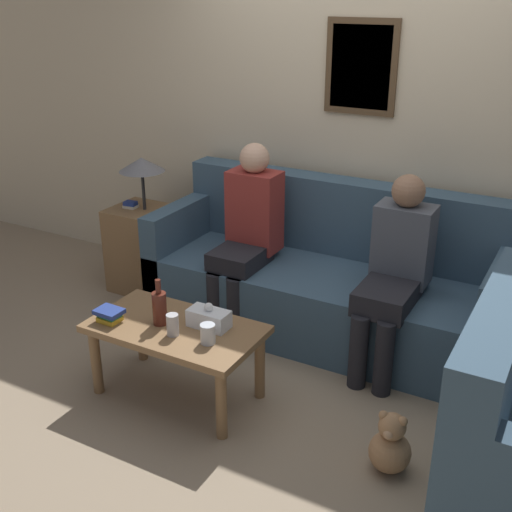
% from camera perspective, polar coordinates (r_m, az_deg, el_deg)
% --- Properties ---
extents(ground_plane, '(16.00, 16.00, 0.00)m').
position_cam_1_polar(ground_plane, '(4.08, 3.17, -9.46)').
color(ground_plane, gray).
extents(wall_back, '(9.00, 0.08, 2.60)m').
position_cam_1_polar(wall_back, '(4.44, 9.18, 11.19)').
color(wall_back, beige).
rests_on(wall_back, ground_plane).
extents(couch_main, '(2.35, 0.87, 0.98)m').
position_cam_1_polar(couch_main, '(4.34, 6.29, -2.39)').
color(couch_main, '#385166').
rests_on(couch_main, ground_plane).
extents(coffee_table, '(0.96, 0.53, 0.45)m').
position_cam_1_polar(coffee_table, '(3.63, -7.13, -7.13)').
color(coffee_table, olive).
rests_on(coffee_table, ground_plane).
extents(side_table_with_lamp, '(0.43, 0.42, 1.04)m').
position_cam_1_polar(side_table_with_lamp, '(4.96, -10.09, 1.30)').
color(side_table_with_lamp, olive).
rests_on(side_table_with_lamp, ground_plane).
extents(wine_bottle, '(0.08, 0.08, 0.27)m').
position_cam_1_polar(wine_bottle, '(3.58, -8.58, -4.53)').
color(wine_bottle, '#562319').
rests_on(wine_bottle, coffee_table).
extents(drinking_glass, '(0.08, 0.08, 0.11)m').
position_cam_1_polar(drinking_glass, '(3.39, -4.31, -6.90)').
color(drinking_glass, silver).
rests_on(drinking_glass, coffee_table).
extents(book_stack, '(0.15, 0.12, 0.07)m').
position_cam_1_polar(book_stack, '(3.69, -12.90, -5.11)').
color(book_stack, gold).
rests_on(book_stack, coffee_table).
extents(soda_can, '(0.07, 0.07, 0.12)m').
position_cam_1_polar(soda_can, '(3.48, -7.42, -6.08)').
color(soda_can, '#BCBCC1').
rests_on(soda_can, coffee_table).
extents(tissue_box, '(0.23, 0.12, 0.15)m').
position_cam_1_polar(tissue_box, '(3.54, -4.21, -5.52)').
color(tissue_box, silver).
rests_on(tissue_box, coffee_table).
extents(person_left, '(0.34, 0.57, 1.25)m').
position_cam_1_polar(person_left, '(4.27, -0.79, 2.32)').
color(person_left, black).
rests_on(person_left, ground_plane).
extents(person_right, '(0.34, 0.63, 1.18)m').
position_cam_1_polar(person_right, '(3.87, 12.26, -1.07)').
color(person_right, black).
rests_on(person_right, ground_plane).
extents(teddy_bear, '(0.21, 0.21, 0.32)m').
position_cam_1_polar(teddy_bear, '(3.28, 11.85, -16.18)').
color(teddy_bear, '#A87A51').
rests_on(teddy_bear, ground_plane).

